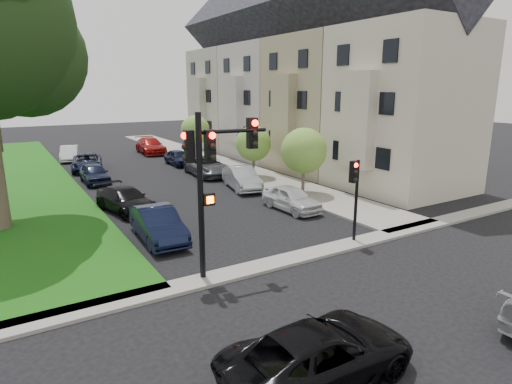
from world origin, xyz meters
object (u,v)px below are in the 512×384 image
car_parked_1 (242,178)px  car_parked_3 (179,158)px  car_parked_2 (207,166)px  car_parked_4 (151,146)px  car_parked_6 (126,200)px  small_tree_a (304,151)px  small_tree_c (195,130)px  traffic_signal_secondary (355,186)px  car_parked_5 (158,224)px  car_parked_7 (95,174)px  car_cross_near (320,353)px  small_tree_b (253,144)px  car_parked_8 (87,162)px  traffic_signal_main (212,166)px  car_parked_9 (69,153)px  car_parked_0 (292,198)px

car_parked_1 → car_parked_3: car_parked_1 is taller
car_parked_2 → car_parked_4: 12.64m
car_parked_4 → car_parked_6: 20.42m
small_tree_a → car_parked_4: (-2.62, 21.04, -1.95)m
small_tree_a → car_parked_6: bearing=168.6°
car_parked_2 → small_tree_c: bearing=77.1°
car_parked_4 → small_tree_c: bearing=-59.0°
small_tree_c → car_parked_3: small_tree_c is taller
traffic_signal_secondary → car_parked_5: bearing=146.3°
car_parked_5 → car_parked_7: (-0.02, 13.02, -0.04)m
car_parked_7 → car_cross_near: bearing=-89.1°
traffic_signal_secondary → car_parked_6: 11.93m
car_parked_2 → car_parked_4: (-0.20, 12.64, 0.06)m
car_parked_3 → small_tree_b: bearing=-70.7°
traffic_signal_secondary → car_parked_5: traffic_signal_secondary is taller
small_tree_a → car_parked_8: (-9.62, 14.99, -2.05)m
car_parked_8 → traffic_signal_secondary: bearing=-63.0°
car_cross_near → car_parked_7: size_ratio=1.19×
small_tree_a → small_tree_c: bearing=90.0°
car_parked_6 → small_tree_c: bearing=42.9°
small_tree_c → car_parked_8: size_ratio=0.83×
traffic_signal_main → car_cross_near: bearing=-93.1°
car_parked_2 → car_parked_7: bearing=172.9°
car_cross_near → car_parked_3: size_ratio=1.23×
traffic_signal_main → car_parked_6: (-0.50, 9.55, -3.23)m
car_cross_near → car_parked_8: car_parked_8 is taller
car_cross_near → car_parked_8: size_ratio=0.98×
car_parked_9 → traffic_signal_main: bearing=-77.3°
car_parked_3 → car_parked_4: car_parked_4 is taller
car_cross_near → small_tree_b: bearing=-28.2°
small_tree_b → car_parked_9: small_tree_b is taller
small_tree_a → small_tree_b: bearing=90.0°
traffic_signal_secondary → car_parked_0: 5.65m
traffic_signal_main → car_parked_4: 29.56m
car_parked_6 → small_tree_a: bearing=-22.8°
car_parked_7 → car_parked_8: bearing=85.8°
car_cross_near → car_parked_5: (-0.13, 10.54, 0.06)m
car_parked_7 → car_parked_0: bearing=-57.9°
car_parked_6 → car_parked_9: car_parked_9 is taller
car_parked_7 → car_parked_8: (0.42, 5.00, -0.01)m
car_parked_1 → car_parked_6: size_ratio=0.97×
small_tree_c → car_parked_5: size_ratio=0.91×
traffic_signal_secondary → car_parked_0: bearing=82.4°
small_tree_b → car_parked_1: small_tree_b is taller
car_parked_3 → car_cross_near: bearing=-104.5°
car_cross_near → car_parked_4: car_parked_4 is taller
small_tree_c → traffic_signal_secondary: small_tree_c is taller
small_tree_b → small_tree_c: (0.00, 10.19, 0.10)m
car_parked_2 → car_parked_5: (-7.60, -11.42, 0.01)m
small_tree_c → car_parked_5: small_tree_c is taller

